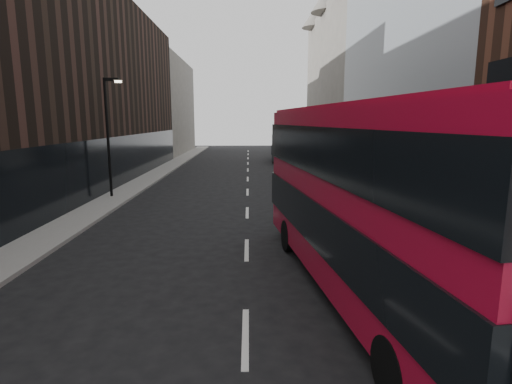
{
  "coord_description": "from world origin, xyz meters",
  "views": [
    {
      "loc": [
        0.08,
        -6.1,
        4.71
      ],
      "look_at": [
        0.31,
        6.16,
        2.5
      ],
      "focal_mm": 28.0,
      "sensor_mm": 36.0,
      "label": 1
    }
  ],
  "objects_px": {
    "street_lamp": "(109,129)",
    "red_bus": "(372,193)",
    "grey_bus": "(283,146)",
    "car_b": "(317,186)",
    "car_c": "(292,171)",
    "car_a": "(310,207)"
  },
  "relations": [
    {
      "from": "car_c",
      "to": "red_bus",
      "type": "bearing_deg",
      "value": -96.01
    },
    {
      "from": "red_bus",
      "to": "car_a",
      "type": "relative_size",
      "value": 2.95
    },
    {
      "from": "red_bus",
      "to": "grey_bus",
      "type": "xyz_separation_m",
      "value": [
        0.82,
        36.92,
        -1.05
      ]
    },
    {
      "from": "grey_bus",
      "to": "car_b",
      "type": "relative_size",
      "value": 2.3
    },
    {
      "from": "street_lamp",
      "to": "red_bus",
      "type": "relative_size",
      "value": 0.54
    },
    {
      "from": "car_a",
      "to": "car_c",
      "type": "height_order",
      "value": "car_a"
    },
    {
      "from": "grey_bus",
      "to": "car_b",
      "type": "height_order",
      "value": "grey_bus"
    },
    {
      "from": "street_lamp",
      "to": "car_b",
      "type": "bearing_deg",
      "value": 0.0
    },
    {
      "from": "red_bus",
      "to": "grey_bus",
      "type": "bearing_deg",
      "value": 81.61
    },
    {
      "from": "street_lamp",
      "to": "car_c",
      "type": "bearing_deg",
      "value": 34.18
    },
    {
      "from": "street_lamp",
      "to": "grey_bus",
      "type": "height_order",
      "value": "street_lamp"
    },
    {
      "from": "car_b",
      "to": "red_bus",
      "type": "bearing_deg",
      "value": -99.3
    },
    {
      "from": "car_a",
      "to": "car_b",
      "type": "bearing_deg",
      "value": 85.49
    },
    {
      "from": "car_a",
      "to": "car_b",
      "type": "height_order",
      "value": "car_b"
    },
    {
      "from": "street_lamp",
      "to": "car_c",
      "type": "distance_m",
      "value": 14.73
    },
    {
      "from": "street_lamp",
      "to": "car_c",
      "type": "height_order",
      "value": "street_lamp"
    },
    {
      "from": "car_a",
      "to": "street_lamp",
      "type": "bearing_deg",
      "value": 159.56
    },
    {
      "from": "street_lamp",
      "to": "grey_bus",
      "type": "distance_m",
      "value": 26.19
    },
    {
      "from": "grey_bus",
      "to": "car_c",
      "type": "bearing_deg",
      "value": -87.23
    },
    {
      "from": "street_lamp",
      "to": "red_bus",
      "type": "height_order",
      "value": "street_lamp"
    },
    {
      "from": "car_c",
      "to": "car_b",
      "type": "bearing_deg",
      "value": -90.57
    },
    {
      "from": "grey_bus",
      "to": "car_a",
      "type": "height_order",
      "value": "grey_bus"
    }
  ]
}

